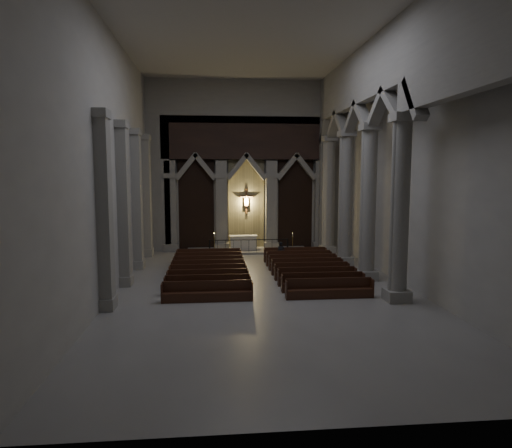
# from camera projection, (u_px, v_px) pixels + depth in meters

# --- Properties ---
(room) EXTENTS (24.00, 24.10, 12.00)m
(room) POSITION_uv_depth(u_px,v_px,m) (265.00, 128.00, 20.94)
(room) COLOR gray
(room) RESTS_ON ground
(sanctuary_wall) EXTENTS (14.00, 0.77, 12.00)m
(sanctuary_wall) POSITION_uv_depth(u_px,v_px,m) (246.00, 158.00, 32.46)
(sanctuary_wall) COLOR gray
(sanctuary_wall) RESTS_ON ground
(right_arcade) EXTENTS (1.00, 24.00, 12.00)m
(right_arcade) POSITION_uv_depth(u_px,v_px,m) (371.00, 127.00, 22.75)
(right_arcade) COLOR gray
(right_arcade) RESTS_ON ground
(left_pilasters) EXTENTS (0.60, 13.00, 8.03)m
(left_pilasters) POSITION_uv_depth(u_px,v_px,m) (131.00, 204.00, 24.18)
(left_pilasters) COLOR gray
(left_pilasters) RESTS_ON ground
(sanctuary_step) EXTENTS (8.50, 2.60, 0.15)m
(sanctuary_step) POSITION_uv_depth(u_px,v_px,m) (248.00, 250.00, 32.27)
(sanctuary_step) COLOR gray
(sanctuary_step) RESTS_ON ground
(altar) EXTENTS (1.96, 0.78, 0.99)m
(altar) POSITION_uv_depth(u_px,v_px,m) (243.00, 242.00, 32.26)
(altar) COLOR silver
(altar) RESTS_ON sanctuary_step
(altar_rail) EXTENTS (5.41, 0.09, 1.06)m
(altar_rail) POSITION_uv_depth(u_px,v_px,m) (249.00, 244.00, 31.04)
(altar_rail) COLOR black
(altar_rail) RESTS_ON ground
(candle_stand_left) EXTENTS (0.25, 0.25, 1.51)m
(candle_stand_left) POSITION_uv_depth(u_px,v_px,m) (214.00, 249.00, 30.87)
(candle_stand_left) COLOR olive
(candle_stand_left) RESTS_ON ground
(candle_stand_right) EXTENTS (0.24, 0.24, 1.44)m
(candle_stand_right) POSITION_uv_depth(u_px,v_px,m) (293.00, 248.00, 31.40)
(candle_stand_right) COLOR olive
(candle_stand_right) RESTS_ON ground
(pews) EXTENTS (9.35, 8.91, 0.88)m
(pews) POSITION_uv_depth(u_px,v_px,m) (259.00, 272.00, 24.22)
(pews) COLOR black
(pews) RESTS_ON ground
(worshipper) EXTENTS (0.55, 0.44, 1.31)m
(worshipper) POSITION_uv_depth(u_px,v_px,m) (281.00, 252.00, 28.12)
(worshipper) COLOR black
(worshipper) RESTS_ON ground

